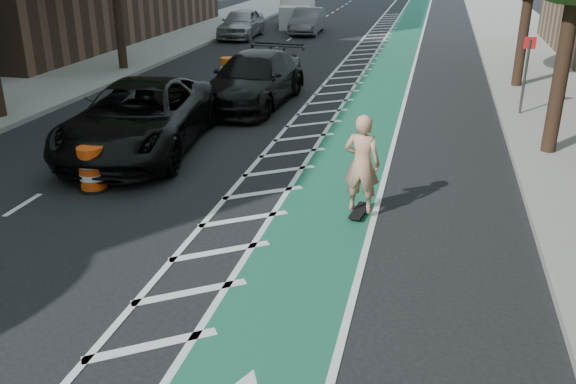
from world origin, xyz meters
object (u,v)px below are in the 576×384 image
(suv_near, at_px, (140,117))
(suv_far, at_px, (254,79))
(skateboarder, at_px, (362,164))
(barrel_a, at_px, (92,170))

(suv_near, distance_m, suv_far, 5.58)
(skateboarder, height_order, barrel_a, skateboarder)
(suv_far, xyz_separation_m, barrel_a, (-1.27, -8.17, -0.38))
(barrel_a, bearing_deg, suv_far, 81.17)
(skateboarder, xyz_separation_m, suv_far, (-4.63, 8.18, -0.26))
(skateboarder, bearing_deg, suv_near, -16.82)
(skateboarder, distance_m, barrel_a, 5.93)
(skateboarder, bearing_deg, barrel_a, 7.73)
(skateboarder, height_order, suv_far, skateboarder)
(skateboarder, relative_size, suv_far, 0.34)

